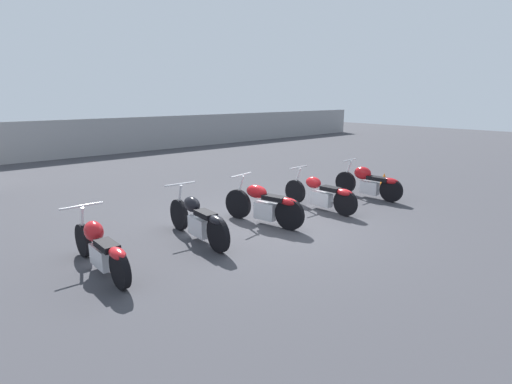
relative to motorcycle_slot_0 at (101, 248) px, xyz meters
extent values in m
plane|color=#38383D|center=(3.66, 0.02, -0.40)|extent=(60.00, 60.00, 0.00)
cube|color=gray|center=(3.66, 12.87, 0.46)|extent=(40.00, 0.04, 1.72)
cylinder|color=black|center=(0.01, 0.84, -0.11)|extent=(0.11, 0.59, 0.58)
cylinder|color=black|center=(-0.01, -0.75, -0.11)|extent=(0.11, 0.59, 0.58)
cube|color=silver|center=(0.00, -0.03, -0.14)|extent=(0.21, 0.57, 0.32)
ellipsoid|color=red|center=(0.00, 0.24, 0.22)|extent=(0.29, 0.45, 0.34)
cube|color=black|center=(-0.01, -0.30, 0.13)|extent=(0.24, 0.51, 0.10)
ellipsoid|color=red|center=(-0.01, -0.70, 0.12)|extent=(0.20, 0.44, 0.16)
cylinder|color=silver|center=(0.00, 0.74, 0.53)|extent=(0.71, 0.04, 0.04)
cylinder|color=silver|center=(0.01, 0.79, 0.21)|extent=(0.05, 0.25, 0.63)
cylinder|color=silver|center=(0.12, -0.19, -0.20)|extent=(0.08, 0.73, 0.07)
cylinder|color=black|center=(2.00, 0.98, -0.08)|extent=(0.15, 0.66, 0.65)
cylinder|color=black|center=(1.89, -0.55, -0.08)|extent=(0.15, 0.66, 0.65)
cube|color=silver|center=(1.94, 0.14, -0.11)|extent=(0.24, 0.57, 0.36)
ellipsoid|color=black|center=(1.96, 0.40, 0.28)|extent=(0.29, 0.49, 0.30)
cube|color=black|center=(1.92, -0.12, 0.20)|extent=(0.28, 0.52, 0.10)
ellipsoid|color=black|center=(1.89, -0.50, 0.18)|extent=(0.23, 0.45, 0.16)
cylinder|color=silver|center=(2.00, 0.88, 0.60)|extent=(0.67, 0.09, 0.04)
cylinder|color=silver|center=(2.00, 0.93, 0.26)|extent=(0.07, 0.26, 0.66)
cylinder|color=silver|center=(2.05, -0.03, -0.17)|extent=(0.11, 0.58, 0.07)
cylinder|color=black|center=(3.44, 0.80, -0.07)|extent=(0.24, 0.68, 0.67)
cylinder|color=black|center=(3.72, -0.55, -0.07)|extent=(0.24, 0.68, 0.67)
cube|color=silver|center=(3.59, 0.06, -0.10)|extent=(0.30, 0.53, 0.37)
ellipsoid|color=#AD1419|center=(3.55, 0.29, 0.30)|extent=(0.35, 0.56, 0.29)
cube|color=black|center=(3.64, -0.17, 0.23)|extent=(0.34, 0.56, 0.10)
ellipsoid|color=#AD1419|center=(3.71, -0.50, 0.20)|extent=(0.29, 0.47, 0.16)
cylinder|color=silver|center=(3.46, 0.70, 0.62)|extent=(0.69, 0.18, 0.04)
cylinder|color=silver|center=(3.45, 0.75, 0.28)|extent=(0.10, 0.26, 0.67)
cylinder|color=silver|center=(3.74, -0.05, -0.17)|extent=(0.20, 0.66, 0.07)
cylinder|color=black|center=(5.39, 0.84, -0.09)|extent=(0.12, 0.62, 0.62)
cylinder|color=black|center=(5.43, -0.71, -0.09)|extent=(0.12, 0.62, 0.62)
cube|color=silver|center=(5.41, -0.01, -0.12)|extent=(0.22, 0.57, 0.34)
ellipsoid|color=red|center=(5.40, 0.25, 0.24)|extent=(0.25, 0.45, 0.28)
cube|color=black|center=(5.42, -0.28, 0.17)|extent=(0.25, 0.49, 0.10)
ellipsoid|color=red|center=(5.43, -0.66, 0.15)|extent=(0.21, 0.45, 0.16)
cylinder|color=silver|center=(5.39, 0.74, 0.57)|extent=(0.64, 0.05, 0.04)
cylinder|color=silver|center=(5.39, 0.79, 0.24)|extent=(0.06, 0.25, 0.64)
cylinder|color=silver|center=(5.53, -0.16, -0.19)|extent=(0.09, 0.72, 0.07)
cylinder|color=black|center=(7.30, 0.66, -0.09)|extent=(0.13, 0.63, 0.62)
cylinder|color=black|center=(7.37, -0.75, -0.09)|extent=(0.13, 0.63, 0.62)
cube|color=silver|center=(7.34, -0.12, -0.12)|extent=(0.23, 0.52, 0.34)
ellipsoid|color=#AD1419|center=(7.33, 0.12, 0.26)|extent=(0.33, 0.51, 0.35)
cube|color=black|center=(7.35, -0.36, 0.17)|extent=(0.27, 0.61, 0.10)
ellipsoid|color=#AD1419|center=(7.37, -0.70, 0.16)|extent=(0.22, 0.45, 0.16)
cylinder|color=silver|center=(7.30, 0.56, 0.57)|extent=(0.62, 0.07, 0.04)
cylinder|color=silver|center=(7.30, 0.61, 0.24)|extent=(0.06, 0.25, 0.65)
cylinder|color=silver|center=(7.47, -0.25, -0.18)|extent=(0.10, 0.61, 0.07)
cone|color=orange|center=(8.86, 0.36, -0.19)|extent=(0.33, 0.33, 0.43)
camera|label=1|loc=(-2.07, -6.06, 2.34)|focal=28.00mm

